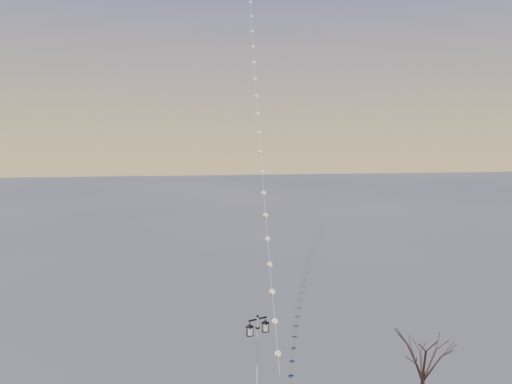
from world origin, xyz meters
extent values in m
cylinder|color=white|center=(-0.36, 3.42, 2.70)|extent=(0.13, 0.13, 4.80)
cylinder|color=black|center=(-0.36, 3.42, 4.54)|extent=(0.20, 0.20, 0.06)
cube|color=black|center=(-0.36, 3.42, 4.95)|extent=(0.91, 0.46, 0.06)
sphere|color=black|center=(-0.36, 3.42, 5.07)|extent=(0.14, 0.14, 0.14)
pyramid|color=black|center=(-0.75, 3.24, 4.80)|extent=(0.45, 0.45, 0.14)
cube|color=beige|center=(-0.75, 3.24, 4.48)|extent=(0.27, 0.27, 0.35)
cube|color=black|center=(-0.75, 3.24, 4.29)|extent=(0.31, 0.31, 0.04)
pyramid|color=black|center=(0.03, 3.60, 4.80)|extent=(0.45, 0.45, 0.14)
cube|color=beige|center=(0.03, 3.60, 4.48)|extent=(0.27, 0.27, 0.35)
cube|color=black|center=(0.03, 3.60, 4.29)|extent=(0.31, 0.31, 0.04)
cone|color=orange|center=(2.66, 24.74, 22.18)|extent=(0.08, 0.08, 0.29)
camera|label=1|loc=(-3.73, -18.45, 13.34)|focal=35.03mm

